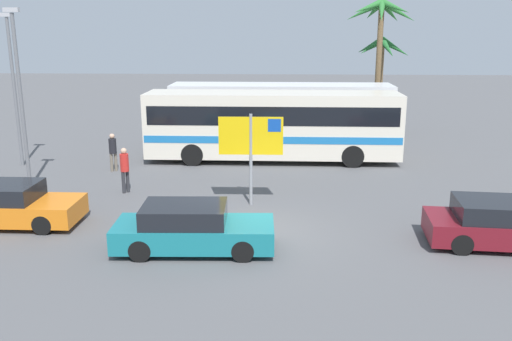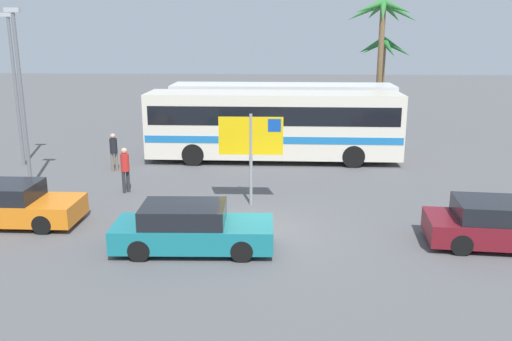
# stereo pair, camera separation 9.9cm
# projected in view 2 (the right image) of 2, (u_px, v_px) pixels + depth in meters

# --- Properties ---
(ground) EXTENTS (120.00, 120.00, 0.00)m
(ground) POSITION_uv_depth(u_px,v_px,m) (254.00, 233.00, 16.43)
(ground) COLOR #565659
(bus_front_coach) EXTENTS (11.55, 2.56, 3.17)m
(bus_front_coach) POSITION_uv_depth(u_px,v_px,m) (273.00, 123.00, 25.10)
(bus_front_coach) COLOR silver
(bus_front_coach) RESTS_ON ground
(bus_rear_coach) EXTENTS (11.55, 2.56, 3.17)m
(bus_rear_coach) POSITION_uv_depth(u_px,v_px,m) (282.00, 111.00, 28.81)
(bus_rear_coach) COLOR white
(bus_rear_coach) RESTS_ON ground
(ferry_sign) EXTENTS (2.20, 0.11, 3.20)m
(ferry_sign) POSITION_uv_depth(u_px,v_px,m) (252.00, 139.00, 18.54)
(ferry_sign) COLOR gray
(ferry_sign) RESTS_ON ground
(car_orange) EXTENTS (4.33, 1.82, 1.32)m
(car_orange) POSITION_uv_depth(u_px,v_px,m) (8.00, 205.00, 17.07)
(car_orange) COLOR orange
(car_orange) RESTS_ON ground
(car_maroon) EXTENTS (4.39, 2.16, 1.32)m
(car_maroon) POSITION_uv_depth(u_px,v_px,m) (502.00, 225.00, 15.31)
(car_maroon) COLOR maroon
(car_maroon) RESTS_ON ground
(car_teal) EXTENTS (4.44, 1.87, 1.32)m
(car_teal) POSITION_uv_depth(u_px,v_px,m) (191.00, 228.00, 15.02)
(car_teal) COLOR #19757F
(car_teal) RESTS_ON ground
(pedestrian_near_sign) EXTENTS (0.32, 0.32, 1.72)m
(pedestrian_near_sign) POSITION_uv_depth(u_px,v_px,m) (125.00, 166.00, 20.30)
(pedestrian_near_sign) COLOR #2D2D33
(pedestrian_near_sign) RESTS_ON ground
(pedestrian_by_bus) EXTENTS (0.32, 0.32, 1.65)m
(pedestrian_by_bus) POSITION_uv_depth(u_px,v_px,m) (114.00, 149.00, 23.42)
(pedestrian_by_bus) COLOR #706656
(pedestrian_by_bus) RESTS_ON ground
(lamp_post_left_side) EXTENTS (0.56, 0.20, 6.64)m
(lamp_post_left_side) POSITION_uv_depth(u_px,v_px,m) (15.00, 84.00, 23.79)
(lamp_post_left_side) COLOR slate
(lamp_post_left_side) RESTS_ON ground
(lamp_post_right_side) EXTENTS (0.56, 0.20, 6.72)m
(lamp_post_right_side) POSITION_uv_depth(u_px,v_px,m) (21.00, 92.00, 20.34)
(lamp_post_right_side) COLOR slate
(lamp_post_right_side) RESTS_ON ground
(palm_tree_seaside) EXTENTS (4.04, 4.09, 7.62)m
(palm_tree_seaside) POSITION_uv_depth(u_px,v_px,m) (382.00, 23.00, 30.40)
(palm_tree_seaside) COLOR brown
(palm_tree_seaside) RESTS_ON ground
(palm_tree_inland) EXTENTS (3.26, 3.43, 5.55)m
(palm_tree_inland) POSITION_uv_depth(u_px,v_px,m) (383.00, 56.00, 32.24)
(palm_tree_inland) COLOR brown
(palm_tree_inland) RESTS_ON ground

